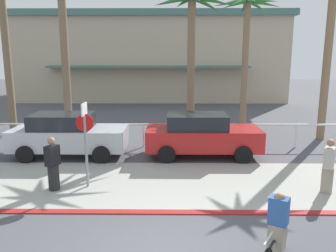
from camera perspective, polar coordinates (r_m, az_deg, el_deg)
name	(u,v)px	position (r m, az deg, el deg)	size (l,w,h in m)	color
ground_plane	(169,139)	(16.31, 0.16, -2.13)	(80.00, 80.00, 0.00)	#4C4C51
sidewalk_strip	(167,183)	(10.77, -0.09, -9.51)	(44.00, 4.00, 0.02)	#9E9E93
curb_paint	(166,212)	(8.94, -0.26, -14.15)	(44.00, 0.24, 0.03)	maroon
building_backdrop	(152,57)	(33.20, -2.61, 11.45)	(23.34, 12.04, 7.43)	#BCAD8E
rail_fence	(169,128)	(14.66, 0.12, -0.38)	(24.11, 0.08, 1.04)	white
stop_sign_bike_lane	(85,133)	(10.32, -13.61, -1.12)	(0.52, 0.56, 2.56)	gray
palm_tree_1	(2,9)	(18.58, -25.88, 17.13)	(3.60, 3.24, 7.96)	#756047
palm_tree_3	(192,25)	(16.04, 4.07, 16.36)	(3.60, 3.43, 6.62)	#756047
palm_tree_4	(247,27)	(19.70, 12.99, 15.84)	(3.68, 3.76, 6.95)	#846B4C
palm_tree_5	(332,12)	(17.50, 25.63, 16.74)	(3.17, 2.79, 7.68)	#846B4C
car_silver_1	(68,135)	(13.91, -16.31, -1.38)	(4.40, 2.02, 1.69)	#B2B7BC
car_red_2	(202,135)	(13.39, 5.61, -1.45)	(4.40, 2.02, 1.69)	red
cyclist_black_0	(277,234)	(6.90, 17.63, -16.71)	(0.99, 1.59, 1.50)	black
pedestrian_0	(328,169)	(10.85, 25.12, -6.46)	(0.44, 0.48, 1.60)	gray
pedestrian_1	(53,166)	(10.58, -18.61, -6.39)	(0.42, 0.47, 1.60)	#232326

